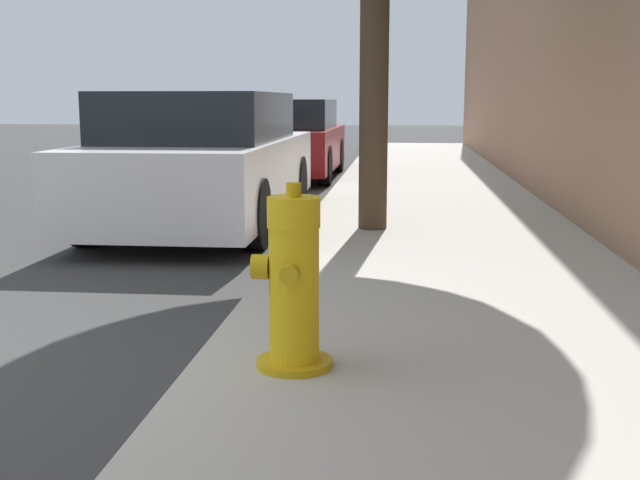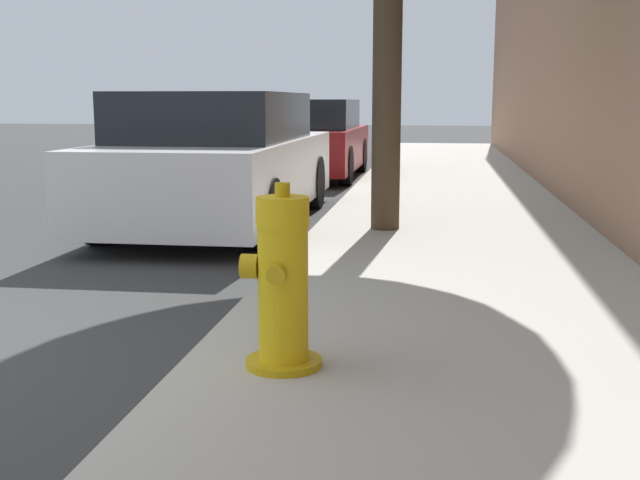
# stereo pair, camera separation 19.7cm
# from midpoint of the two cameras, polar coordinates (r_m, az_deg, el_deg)

# --- Properties ---
(sidewalk_slab) EXTENTS (2.66, 40.00, 0.11)m
(sidewalk_slab) POSITION_cam_midpoint_polar(r_m,az_deg,el_deg) (3.45, 10.12, -11.66)
(sidewalk_slab) COLOR #B7B2A8
(sidewalk_slab) RESTS_ON ground_plane
(fire_hydrant) EXTENTS (0.37, 0.36, 0.84)m
(fire_hydrant) POSITION_cam_midpoint_polar(r_m,az_deg,el_deg) (3.62, -3.46, -3.24)
(fire_hydrant) COLOR #C39C11
(fire_hydrant) RESTS_ON sidewalk_slab
(parked_car_near) EXTENTS (1.74, 4.49, 1.39)m
(parked_car_near) POSITION_cam_midpoint_polar(r_m,az_deg,el_deg) (8.56, -8.82, 5.53)
(parked_car_near) COLOR silver
(parked_car_near) RESTS_ON ground_plane
(parked_car_mid) EXTENTS (1.87, 3.96, 1.33)m
(parked_car_mid) POSITION_cam_midpoint_polar(r_m,az_deg,el_deg) (13.80, -3.07, 7.12)
(parked_car_mid) COLOR maroon
(parked_car_mid) RESTS_ON ground_plane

